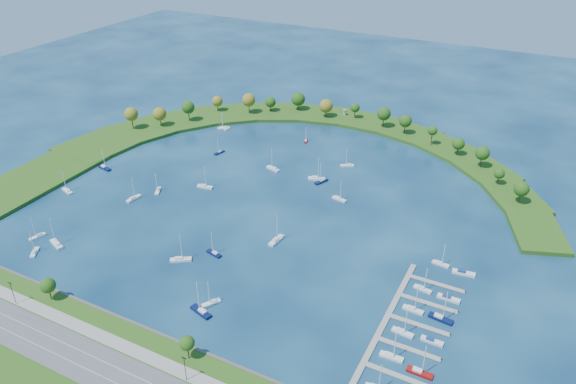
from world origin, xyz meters
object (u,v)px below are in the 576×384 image
at_px(moored_boat_1, 56,244).
at_px(docked_boat_5, 432,341).
at_px(docked_boat_2, 391,356).
at_px(docked_boat_6, 413,309).
at_px(moored_boat_0, 214,253).
at_px(docked_boat_3, 420,372).
at_px(docked_boat_11, 463,273).
at_px(moored_boat_2, 224,128).
at_px(moored_boat_6, 219,152).
at_px(moored_boat_9, 321,181).
at_px(moored_boat_7, 224,128).
at_px(moored_boat_14, 134,198).
at_px(moored_boat_11, 211,302).
at_px(moored_boat_21, 347,165).
at_px(moored_boat_18, 306,140).
at_px(moored_boat_15, 181,259).
at_px(docked_boat_7, 441,318).
at_px(docked_boat_8, 423,288).
at_px(moored_boat_8, 67,190).
at_px(moored_boat_12, 201,311).
at_px(docked_boat_4, 403,332).
at_px(dock_system, 402,332).
at_px(moored_boat_13, 158,190).
at_px(harbor_tower, 345,112).
at_px(docked_boat_10, 441,263).
at_px(docked_boat_9, 448,298).
at_px(moored_boat_3, 205,186).
at_px(moored_boat_10, 34,252).
at_px(moored_boat_4, 273,168).
at_px(moored_boat_20, 37,236).
at_px(moored_boat_16, 339,198).
at_px(moored_boat_5, 316,178).
at_px(moored_boat_19, 276,240).

bearing_deg(moored_boat_1, docked_boat_5, -152.82).
xyz_separation_m(docked_boat_2, docked_boat_6, (0.00, 26.40, -0.01)).
height_order(moored_boat_0, docked_boat_2, docked_boat_2).
height_order(docked_boat_3, docked_boat_11, docked_boat_3).
height_order(moored_boat_2, moored_boat_6, moored_boat_6).
relative_size(moored_boat_9, docked_boat_3, 0.93).
relative_size(moored_boat_7, moored_boat_14, 0.95).
relative_size(moored_boat_11, moored_boat_21, 0.98).
bearing_deg(moored_boat_18, docked_boat_2, -165.18).
relative_size(moored_boat_15, docked_boat_3, 1.03).
distance_m(docked_boat_7, docked_boat_8, 17.21).
height_order(moored_boat_8, docked_boat_7, docked_boat_7).
xyz_separation_m(moored_boat_2, moored_boat_12, (88.69, -151.42, 0.12)).
xyz_separation_m(moored_boat_14, docked_boat_4, (150.39, -29.27, -0.02)).
height_order(moored_boat_21, docked_boat_2, docked_boat_2).
bearing_deg(docked_boat_4, moored_boat_21, 125.33).
height_order(dock_system, moored_boat_2, moored_boat_2).
xyz_separation_m(moored_boat_11, moored_boat_13, (-74.41, 59.79, -0.00)).
distance_m(moored_boat_7, moored_boat_8, 111.08).
bearing_deg(harbor_tower, docked_boat_5, -59.40).
height_order(moored_boat_11, docked_boat_7, docked_boat_7).
bearing_deg(moored_boat_11, docked_boat_10, 164.38).
bearing_deg(docked_boat_9, moored_boat_21, 132.50).
bearing_deg(moored_boat_11, docked_boat_7, 144.00).
relative_size(docked_boat_9, docked_boat_10, 0.83).
distance_m(moored_boat_3, docked_boat_6, 132.19).
height_order(docked_boat_2, docked_boat_4, docked_boat_2).
relative_size(moored_boat_2, moored_boat_10, 0.92).
relative_size(moored_boat_4, docked_boat_9, 1.44).
xyz_separation_m(dock_system, moored_boat_20, (-166.12, -17.50, 0.52)).
bearing_deg(harbor_tower, docked_boat_11, -51.48).
height_order(harbor_tower, docked_boat_8, docked_boat_8).
height_order(harbor_tower, docked_boat_9, harbor_tower).
relative_size(moored_boat_3, moored_boat_13, 1.16).
xyz_separation_m(moored_boat_16, docked_boat_4, (56.74, -77.04, 0.01)).
distance_m(moored_boat_0, moored_boat_12, 37.08).
xyz_separation_m(moored_boat_20, docked_boat_5, (176.80, 18.14, -0.27)).
xyz_separation_m(moored_boat_16, docked_boat_11, (69.09, -32.26, -0.20)).
xyz_separation_m(moored_boat_14, docked_boat_8, (150.40, -2.24, -0.04)).
bearing_deg(moored_boat_14, moored_boat_16, -54.17).
bearing_deg(moored_boat_12, moored_boat_5, -71.66).
bearing_deg(harbor_tower, moored_boat_5, -77.34).
distance_m(moored_boat_15, docked_boat_8, 101.62).
xyz_separation_m(docked_boat_3, docked_boat_7, (-0.01, 28.75, 0.02)).
height_order(moored_boat_19, moored_boat_21, moored_boat_19).
height_order(moored_boat_8, docked_boat_5, moored_boat_8).
height_order(harbor_tower, docked_boat_11, harbor_tower).
bearing_deg(moored_boat_1, moored_boat_3, -90.46).
height_order(moored_boat_12, moored_boat_19, moored_boat_12).
bearing_deg(moored_boat_7, moored_boat_1, 53.54).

